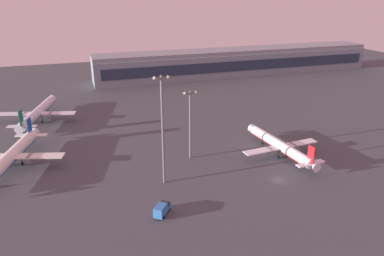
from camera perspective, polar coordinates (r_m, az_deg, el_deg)
name	(u,v)px	position (r m, az deg, el deg)	size (l,w,h in m)	color
ground_plane	(279,180)	(110.87, 13.40, -7.92)	(416.00, 416.00, 0.00)	#424449
terminal_building	(237,62)	(241.90, 7.04, 10.22)	(182.28, 22.40, 16.40)	gray
airplane_mid_apron	(281,146)	(125.09, 13.66, -2.74)	(27.89, 35.79, 9.17)	white
airplane_terminal_side	(11,157)	(125.91, -26.45, -4.03)	(31.78, 40.46, 10.59)	silver
airplane_far_stand	(38,113)	(165.59, -22.97, 2.20)	(31.33, 39.91, 10.41)	silver
catering_truck	(162,209)	(92.45, -4.73, -12.53)	(5.32, 5.90, 3.05)	#3372BF
apron_light_east	(190,120)	(116.36, -0.28, 1.23)	(4.80, 0.90, 22.81)	slate
apron_light_west	(163,125)	(99.58, -4.61, 0.41)	(4.80, 0.90, 31.47)	slate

